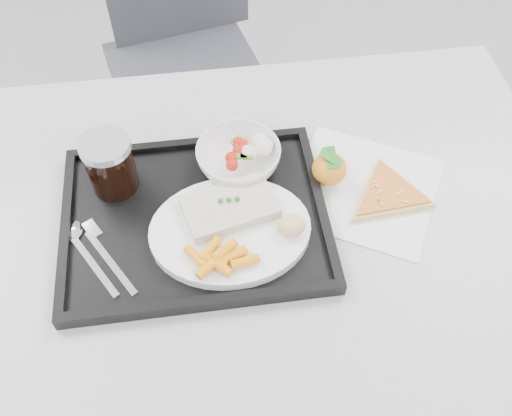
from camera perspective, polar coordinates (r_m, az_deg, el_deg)
table at (r=1.05m, az=-1.45°, el=-3.05°), size 1.20×0.80×0.75m
chair at (r=1.74m, az=-7.32°, el=16.84°), size 0.50×0.50×0.93m
tray at (r=0.99m, az=-6.09°, el=-1.06°), size 0.45×0.35×0.03m
dinner_plate at (r=0.95m, az=-2.60°, el=-2.27°), size 0.27×0.27×0.02m
fish_fillet at (r=0.96m, az=-2.67°, el=0.12°), size 0.17×0.13×0.03m
bread_roll at (r=0.93m, az=3.56°, el=-1.70°), size 0.06×0.05×0.03m
salad_bowl at (r=1.03m, az=-1.76°, el=5.05°), size 0.15×0.15×0.05m
cola_glass at (r=1.01m, az=-14.40°, el=4.33°), size 0.09×0.09×0.11m
cutlery at (r=0.98m, az=-16.08°, el=-3.96°), size 0.12×0.16×0.01m
napkin at (r=1.05m, az=10.69°, el=1.86°), size 0.34×0.33×0.00m
tangerine at (r=1.03m, az=7.34°, el=3.92°), size 0.08×0.08×0.07m
pizza_slice at (r=1.04m, az=13.10°, el=1.35°), size 0.25×0.25×0.02m
carrot_pile at (r=0.90m, az=-3.75°, el=-5.01°), size 0.12×0.08×0.02m
salad_contents at (r=1.03m, az=-0.50°, el=5.94°), size 0.09×0.08×0.03m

